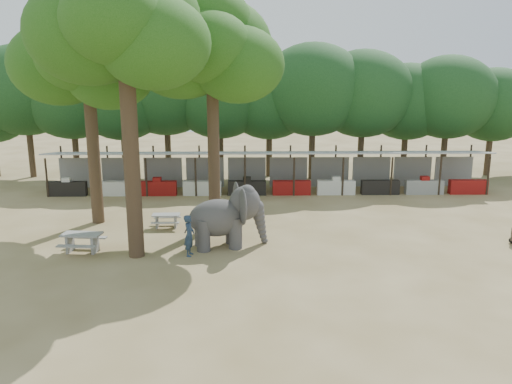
{
  "coord_description": "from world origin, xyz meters",
  "views": [
    {
      "loc": [
        -1.48,
        -17.62,
        7.21
      ],
      "look_at": [
        -1.0,
        5.0,
        2.0
      ],
      "focal_mm": 35.0,
      "sensor_mm": 36.0,
      "label": 1
    }
  ],
  "objects_px": {
    "handler": "(189,235)",
    "picnic_table_near": "(82,240)",
    "picnic_table_far": "(166,219)",
    "yard_tree_back": "(209,48)",
    "elephant": "(227,216)",
    "yard_tree_center": "(121,23)",
    "yard_tree_left": "(85,56)"
  },
  "relations": [
    {
      "from": "handler",
      "to": "picnic_table_near",
      "type": "xyz_separation_m",
      "value": [
        -4.57,
        0.51,
        -0.33
      ]
    },
    {
      "from": "picnic_table_near",
      "to": "picnic_table_far",
      "type": "height_order",
      "value": "picnic_table_near"
    },
    {
      "from": "yard_tree_back",
      "to": "elephant",
      "type": "bearing_deg",
      "value": -74.18
    },
    {
      "from": "yard_tree_center",
      "to": "picnic_table_far",
      "type": "xyz_separation_m",
      "value": [
        0.75,
        3.82,
        -8.77
      ]
    },
    {
      "from": "yard_tree_left",
      "to": "picnic_table_far",
      "type": "distance_m",
      "value": 8.7
    },
    {
      "from": "yard_tree_left",
      "to": "yard_tree_back",
      "type": "bearing_deg",
      "value": -9.46
    },
    {
      "from": "elephant",
      "to": "picnic_table_far",
      "type": "distance_m",
      "value": 4.31
    },
    {
      "from": "yard_tree_center",
      "to": "elephant",
      "type": "bearing_deg",
      "value": 14.19
    },
    {
      "from": "yard_tree_left",
      "to": "picnic_table_far",
      "type": "relative_size",
      "value": 7.94
    },
    {
      "from": "elephant",
      "to": "yard_tree_left",
      "type": "bearing_deg",
      "value": 137.45
    },
    {
      "from": "yard_tree_left",
      "to": "yard_tree_center",
      "type": "xyz_separation_m",
      "value": [
        3.0,
        -5.0,
        1.01
      ]
    },
    {
      "from": "yard_tree_left",
      "to": "elephant",
      "type": "relative_size",
      "value": 3.04
    },
    {
      "from": "picnic_table_near",
      "to": "yard_tree_left",
      "type": "bearing_deg",
      "value": 104.87
    },
    {
      "from": "yard_tree_back",
      "to": "handler",
      "type": "relative_size",
      "value": 6.54
    },
    {
      "from": "yard_tree_left",
      "to": "picnic_table_far",
      "type": "xyz_separation_m",
      "value": [
        3.75,
        -1.18,
        -7.76
      ]
    },
    {
      "from": "picnic_table_near",
      "to": "picnic_table_far",
      "type": "bearing_deg",
      "value": 55.12
    },
    {
      "from": "yard_tree_back",
      "to": "picnic_table_far",
      "type": "xyz_separation_m",
      "value": [
        -2.25,
        -0.18,
        -8.1
      ]
    },
    {
      "from": "picnic_table_near",
      "to": "picnic_table_far",
      "type": "distance_m",
      "value": 4.6
    },
    {
      "from": "elephant",
      "to": "yard_tree_center",
      "type": "bearing_deg",
      "value": -177.94
    },
    {
      "from": "handler",
      "to": "yard_tree_center",
      "type": "bearing_deg",
      "value": 92.07
    },
    {
      "from": "yard_tree_center",
      "to": "picnic_table_near",
      "type": "bearing_deg",
      "value": 171.65
    },
    {
      "from": "yard_tree_back",
      "to": "picnic_table_far",
      "type": "bearing_deg",
      "value": -175.49
    },
    {
      "from": "picnic_table_near",
      "to": "picnic_table_far",
      "type": "relative_size",
      "value": 1.27
    },
    {
      "from": "handler",
      "to": "yard_tree_back",
      "type": "bearing_deg",
      "value": -2.56
    },
    {
      "from": "yard_tree_center",
      "to": "picnic_table_far",
      "type": "bearing_deg",
      "value": 78.97
    },
    {
      "from": "yard_tree_back",
      "to": "yard_tree_center",
      "type": "bearing_deg",
      "value": -126.86
    },
    {
      "from": "handler",
      "to": "elephant",
      "type": "bearing_deg",
      "value": -46.26
    },
    {
      "from": "yard_tree_left",
      "to": "handler",
      "type": "height_order",
      "value": "yard_tree_left"
    },
    {
      "from": "yard_tree_left",
      "to": "yard_tree_center",
      "type": "relative_size",
      "value": 0.92
    },
    {
      "from": "yard_tree_center",
      "to": "picnic_table_far",
      "type": "relative_size",
      "value": 8.67
    },
    {
      "from": "elephant",
      "to": "picnic_table_far",
      "type": "xyz_separation_m",
      "value": [
        -3.11,
        2.85,
        -0.91
      ]
    },
    {
      "from": "elephant",
      "to": "picnic_table_far",
      "type": "height_order",
      "value": "elephant"
    }
  ]
}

